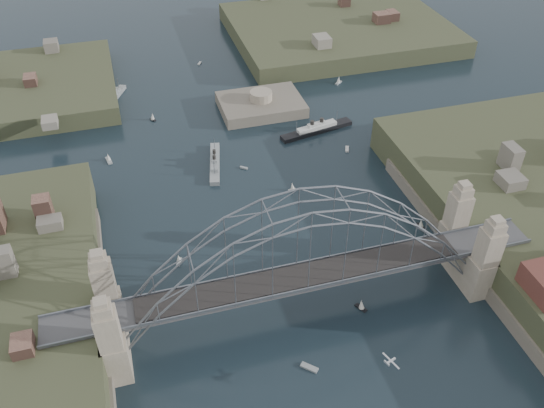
{
  "coord_description": "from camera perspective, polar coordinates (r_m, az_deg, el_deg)",
  "views": [
    {
      "loc": [
        -23.48,
        -63.06,
        77.96
      ],
      "look_at": [
        0.0,
        18.0,
        10.0
      ],
      "focal_mm": 38.06,
      "sensor_mm": 36.0,
      "label": 1
    }
  ],
  "objects": [
    {
      "name": "small_boat_d",
      "position": [
        142.54,
        7.43,
        5.4
      ],
      "size": [
        1.69,
        2.55,
        0.45
      ],
      "color": "beige",
      "rests_on": "ground"
    },
    {
      "name": "small_boat_c",
      "position": [
        95.5,
        3.71,
        -15.85
      ],
      "size": [
        2.72,
        2.67,
        0.45
      ],
      "color": "beige",
      "rests_on": "ground"
    },
    {
      "name": "small_boat_k",
      "position": [
        184.76,
        -7.17,
        13.63
      ],
      "size": [
        1.52,
        2.09,
        0.45
      ],
      "color": "beige",
      "rests_on": "ground"
    },
    {
      "name": "naval_cruiser_far",
      "position": [
        168.67,
        -15.41,
        10.15
      ],
      "size": [
        7.85,
        13.25,
        4.67
      ],
      "color": "gray",
      "rests_on": "ground"
    },
    {
      "name": "headland_nw",
      "position": [
        178.82,
        -24.89,
        9.46
      ],
      "size": [
        60.0,
        45.0,
        9.0
      ],
      "primitive_type": "cube",
      "color": "#363A23",
      "rests_on": "ground"
    },
    {
      "name": "small_boat_l",
      "position": [
        118.53,
        -19.08,
        -4.85
      ],
      "size": [
        2.4,
        1.11,
        0.45
      ],
      "color": "beige",
      "rests_on": "ground"
    },
    {
      "name": "small_boat_h",
      "position": [
        156.0,
        -11.73,
        8.41
      ],
      "size": [
        1.52,
        1.87,
        2.38
      ],
      "color": "beige",
      "rests_on": "ground"
    },
    {
      "name": "small_boat_a",
      "position": [
        111.7,
        -9.2,
        -5.41
      ],
      "size": [
        1.44,
        2.27,
        2.38
      ],
      "color": "beige",
      "rests_on": "ground"
    },
    {
      "name": "headland_ne",
      "position": [
        203.25,
        6.6,
        16.27
      ],
      "size": [
        70.0,
        55.0,
        9.5
      ],
      "primitive_type": "cube",
      "color": "#363A23",
      "rests_on": "ground"
    },
    {
      "name": "ocean_liner",
      "position": [
        148.42,
        4.43,
        7.37
      ],
      "size": [
        19.99,
        6.57,
        4.87
      ],
      "color": "black",
      "rests_on": "ground"
    },
    {
      "name": "ground",
      "position": [
        102.99,
        2.83,
        -10.42
      ],
      "size": [
        500.0,
        500.0,
        0.0
      ],
      "primitive_type": "plane",
      "color": "black",
      "rests_on": "ground"
    },
    {
      "name": "bridge",
      "position": [
        94.0,
        3.07,
        -5.52
      ],
      "size": [
        84.0,
        13.8,
        24.6
      ],
      "color": "#434345",
      "rests_on": "ground"
    },
    {
      "name": "aeroplane",
      "position": [
        88.63,
        11.59,
        -15.01
      ],
      "size": [
        1.92,
        3.34,
        0.5
      ],
      "color": "silver"
    },
    {
      "name": "small_boat_m",
      "position": [
        103.59,
        8.82,
        -9.86
      ],
      "size": [
        1.74,
        2.37,
        2.38
      ],
      "color": "beige",
      "rests_on": "ground"
    },
    {
      "name": "small_boat_f",
      "position": [
        134.96,
        -2.81,
        3.58
      ],
      "size": [
        1.8,
        1.63,
        0.45
      ],
      "color": "beige",
      "rests_on": "ground"
    },
    {
      "name": "small_boat_i",
      "position": [
        121.75,
        14.51,
        -1.93
      ],
      "size": [
        1.52,
        2.43,
        2.38
      ],
      "color": "beige",
      "rests_on": "ground"
    },
    {
      "name": "small_boat_e",
      "position": [
        142.33,
        -15.88,
        4.34
      ],
      "size": [
        1.57,
        3.23,
        2.38
      ],
      "color": "beige",
      "rests_on": "ground"
    },
    {
      "name": "fort_island",
      "position": [
        158.42,
        -1.08,
        9.21
      ],
      "size": [
        22.0,
        16.0,
        9.4
      ],
      "color": "#5F5749",
      "rests_on": "ground"
    },
    {
      "name": "small_boat_b",
      "position": [
        127.52,
        2.02,
        1.68
      ],
      "size": [
        1.83,
        1.07,
        2.38
      ],
      "color": "beige",
      "rests_on": "ground"
    },
    {
      "name": "naval_cruiser_near",
      "position": [
        136.16,
        -5.68,
        4.09
      ],
      "size": [
        5.47,
        16.28,
        4.86
      ],
      "color": "gray",
      "rests_on": "ground"
    },
    {
      "name": "small_boat_n",
      "position": [
        172.53,
        6.61,
        12.02
      ],
      "size": [
        2.63,
        2.31,
        2.38
      ],
      "color": "beige",
      "rests_on": "ground"
    }
  ]
}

